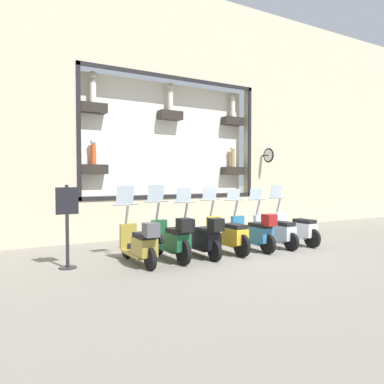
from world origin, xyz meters
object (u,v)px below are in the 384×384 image
scooter_black_4 (203,237)px  scooter_olive_6 (140,243)px  scooter_white_0 (297,229)px  scooter_teal_2 (255,232)px  shop_sign_post (67,223)px  scooter_green_5 (173,239)px  scooter_silver_1 (276,232)px  scooter_yellow_3 (228,235)px

scooter_black_4 → scooter_olive_6: bearing=90.0°
scooter_white_0 → scooter_teal_2: 1.56m
scooter_teal_2 → scooter_black_4: scooter_black_4 is taller
scooter_teal_2 → shop_sign_post: size_ratio=1.05×
scooter_black_4 → scooter_green_5: 0.78m
scooter_olive_6 → shop_sign_post: (0.50, 1.39, 0.46)m
scooter_teal_2 → scooter_green_5: bearing=89.7°
scooter_white_0 → scooter_silver_1: (-0.01, 0.78, -0.02)m
scooter_black_4 → scooter_olive_6: 1.56m
scooter_black_4 → scooter_olive_6: scooter_olive_6 is taller
scooter_white_0 → scooter_silver_1: scooter_white_0 is taller
scooter_black_4 → scooter_green_5: scooter_green_5 is taller
scooter_yellow_3 → scooter_teal_2: bearing=-95.0°
scooter_olive_6 → scooter_green_5: bearing=-89.0°
scooter_white_0 → scooter_black_4: bearing=91.3°
scooter_teal_2 → scooter_silver_1: bearing=-85.6°
scooter_white_0 → scooter_black_4: size_ratio=1.00×
scooter_teal_2 → shop_sign_post: (0.50, 4.50, 0.46)m
scooter_yellow_3 → scooter_black_4: size_ratio=1.01×
scooter_green_5 → scooter_olive_6: 0.78m
scooter_white_0 → scooter_green_5: (-0.05, 3.89, 0.05)m
scooter_yellow_3 → scooter_olive_6: scooter_olive_6 is taller
scooter_silver_1 → shop_sign_post: bearing=85.2°
scooter_white_0 → scooter_black_4: (-0.07, 3.11, 0.03)m
scooter_white_0 → scooter_olive_6: bearing=90.8°
scooter_white_0 → scooter_yellow_3: scooter_white_0 is taller
scooter_black_4 → shop_sign_post: shop_sign_post is taller
scooter_white_0 → scooter_green_5: scooter_green_5 is taller
scooter_white_0 → scooter_green_5: size_ratio=1.00×
scooter_teal_2 → scooter_olive_6: bearing=90.0°
scooter_silver_1 → scooter_green_5: bearing=90.9°
scooter_teal_2 → scooter_green_5: scooter_green_5 is taller
scooter_yellow_3 → shop_sign_post: bearing=83.4°
scooter_teal_2 → shop_sign_post: 4.55m
scooter_yellow_3 → scooter_black_4: (-0.07, 0.78, 0.02)m
scooter_teal_2 → scooter_yellow_3: (0.07, 0.78, -0.02)m
scooter_silver_1 → scooter_olive_6: bearing=90.9°
shop_sign_post → scooter_teal_2: bearing=-96.4°
scooter_teal_2 → scooter_olive_6: (-0.00, 3.11, -0.00)m
scooter_silver_1 → scooter_black_4: size_ratio=1.00×
scooter_green_5 → scooter_olive_6: bearing=91.0°
scooter_yellow_3 → scooter_white_0: bearing=-90.1°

